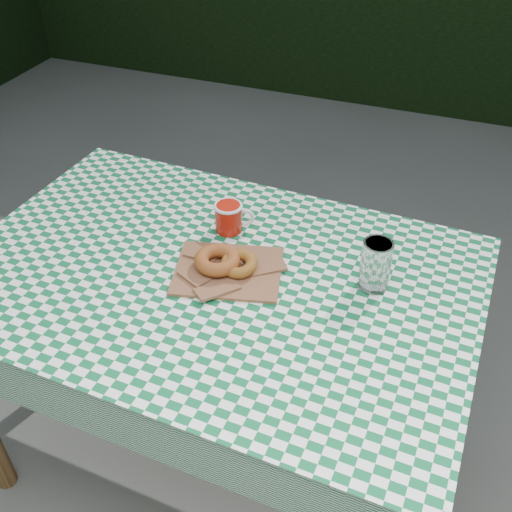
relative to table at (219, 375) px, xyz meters
The scene contains 8 objects.
ground 0.42m from the table, 16.22° to the right, with size 60.00×60.00×0.00m, color #4B4C47.
table is the anchor object (origin of this frame).
tablecloth 0.38m from the table, ahead, with size 1.29×0.86×0.01m, color #0E5B32.
paper_bag 0.39m from the table, 27.95° to the left, with size 0.26×0.21×0.01m, color brown.
bagel_front 0.41m from the table, 69.18° to the left, with size 0.11×0.11×0.04m, color #A14C21.
bagel_back 0.41m from the table, 23.24° to the left, with size 0.09×0.09×0.03m, color brown.
coffee_mug 0.46m from the table, 100.33° to the left, with size 0.14×0.14×0.08m, color #AE180B, non-canonical shape.
drinking_glass 0.59m from the table, 13.69° to the left, with size 0.07×0.07×0.13m, color silver.
Camera 1 is at (0.33, -0.98, 1.71)m, focal length 41.97 mm.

